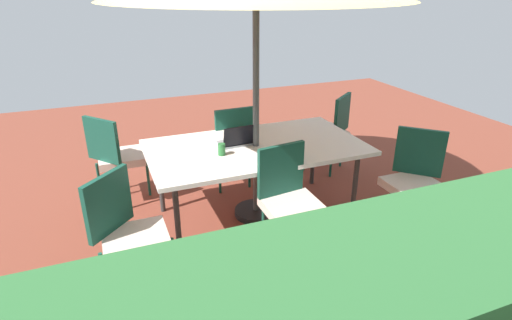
# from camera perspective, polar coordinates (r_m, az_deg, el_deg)

# --- Properties ---
(ground_plane) EXTENTS (10.00, 10.00, 0.02)m
(ground_plane) POSITION_cam_1_polar(r_m,az_deg,el_deg) (4.35, -0.00, -7.55)
(ground_plane) COLOR brown
(dining_table) EXTENTS (2.06, 1.15, 0.77)m
(dining_table) POSITION_cam_1_polar(r_m,az_deg,el_deg) (4.02, -0.00, 1.38)
(dining_table) COLOR white
(dining_table) RESTS_ON ground_plane
(chair_north) EXTENTS (0.48, 0.49, 0.98)m
(chair_north) POSITION_cam_1_polar(r_m,az_deg,el_deg) (3.50, 4.58, -5.25)
(chair_north) COLOR beige
(chair_north) RESTS_ON ground_plane
(chair_northwest) EXTENTS (0.59, 0.59, 0.98)m
(chair_northwest) POSITION_cam_1_polar(r_m,az_deg,el_deg) (4.11, 21.02, -2.29)
(chair_northwest) COLOR beige
(chair_northwest) RESTS_ON ground_plane
(chair_southeast) EXTENTS (0.58, 0.58, 0.98)m
(chair_southeast) POSITION_cam_1_polar(r_m,az_deg,el_deg) (4.59, -18.68, 0.78)
(chair_southeast) COLOR beige
(chair_southeast) RESTS_ON ground_plane
(chair_northeast) EXTENTS (0.59, 0.59, 0.98)m
(chair_northeast) POSITION_cam_1_polar(r_m,az_deg,el_deg) (3.19, -17.13, -9.41)
(chair_northeast) COLOR beige
(chair_northeast) RESTS_ON ground_plane
(chair_south) EXTENTS (0.46, 0.47, 0.98)m
(chair_south) POSITION_cam_1_polar(r_m,az_deg,el_deg) (4.70, -3.51, 2.51)
(chair_south) COLOR beige
(chair_south) RESTS_ON ground_plane
(chair_southwest) EXTENTS (0.58, 0.58, 0.98)m
(chair_southwest) POSITION_cam_1_polar(r_m,az_deg,el_deg) (5.20, 10.02, 4.30)
(chair_southwest) COLOR beige
(chair_southwest) RESTS_ON ground_plane
(laptop) EXTENTS (0.33, 0.27, 0.21)m
(laptop) POSITION_cam_1_polar(r_m,az_deg,el_deg) (4.00, -2.65, 2.70)
(laptop) COLOR gray
(laptop) RESTS_ON dining_table
(cup) EXTENTS (0.07, 0.07, 0.11)m
(cup) POSITION_cam_1_polar(r_m,az_deg,el_deg) (3.77, -4.74, 1.45)
(cup) COLOR #286B33
(cup) RESTS_ON dining_table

